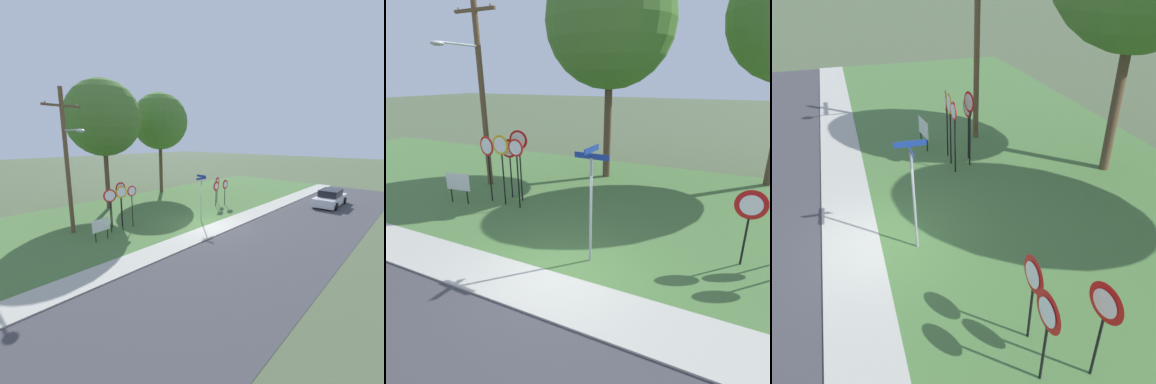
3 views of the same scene
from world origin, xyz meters
The scene contains 13 objects.
ground_plane centered at (0.00, 0.00, 0.00)m, with size 160.00×160.00×0.00m, color #4C5B3D.
sidewalk_strip centered at (0.00, -0.80, 0.03)m, with size 44.00×1.60×0.06m, color #ADAA9E.
grass_median centered at (0.00, 6.00, 0.02)m, with size 44.00×12.00×0.04m, color #477038.
stop_sign_near_left centered at (-4.59, 4.08, 1.86)m, with size 0.75×0.12×2.49m.
stop_sign_near_right centered at (-5.07, 3.35, 2.02)m, with size 0.78×0.18×2.70m.
stop_sign_far_left centered at (-4.32, 3.28, 2.09)m, with size 0.76×0.10×2.80m.
stop_sign_far_center centered at (-3.97, 3.94, 2.18)m, with size 0.76×0.14×2.92m.
stop_sign_far_right centered at (-3.60, 3.25, 1.99)m, with size 0.66×0.10×2.72m.
yield_sign_near_right centered at (4.24, 2.58, 1.63)m, with size 0.81×0.10×2.16m.
street_name_post centered at (0.47, 0.98, 1.94)m, with size 0.96×0.82×3.22m.
utility_pole centered at (-6.65, 4.95, 4.61)m, with size 2.10×2.50×8.43m.
notice_board centered at (-6.11, 2.63, 0.87)m, with size 1.10×0.16×1.25m.
oak_tree_left centered at (-2.17, 8.82, 7.23)m, with size 5.85×5.85×10.13m.
Camera 2 is at (3.66, -6.22, 4.86)m, focal length 30.12 mm.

